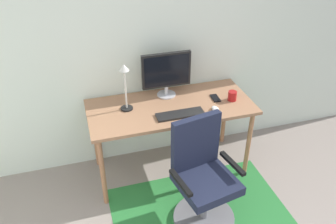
{
  "coord_description": "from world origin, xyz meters",
  "views": [
    {
      "loc": [
        -0.55,
        -0.85,
        2.46
      ],
      "look_at": [
        0.16,
        1.54,
        0.87
      ],
      "focal_mm": 37.52,
      "sensor_mm": 36.0,
      "label": 1
    }
  ],
  "objects": [
    {
      "name": "monitor",
      "position": [
        0.27,
        1.99,
        1.01
      ],
      "size": [
        0.47,
        0.18,
        0.44
      ],
      "color": "#B2B2B7",
      "rests_on": "desk"
    },
    {
      "name": "coffee_cup",
      "position": [
        0.84,
        1.72,
        0.81
      ],
      "size": [
        0.08,
        0.08,
        0.09
      ],
      "primitive_type": "cylinder",
      "color": "#A21818",
      "rests_on": "desk"
    },
    {
      "name": "desk_lamp",
      "position": [
        -0.14,
        1.85,
        1.06
      ],
      "size": [
        0.11,
        0.11,
        0.45
      ],
      "color": "black",
      "rests_on": "desk"
    },
    {
      "name": "area_rug",
      "position": [
        0.34,
        1.16,
        0.0
      ],
      "size": [
        1.54,
        1.01,
        0.01
      ],
      "primitive_type": "cube",
      "color": "#277032",
      "rests_on": "ground"
    },
    {
      "name": "desk",
      "position": [
        0.26,
        1.79,
        0.69
      ],
      "size": [
        1.53,
        0.68,
        0.77
      ],
      "color": "#996C4C",
      "rests_on": "ground"
    },
    {
      "name": "wall_back",
      "position": [
        0.0,
        2.2,
        1.3
      ],
      "size": [
        6.0,
        0.1,
        2.6
      ],
      "primitive_type": "cube",
      "color": "silver",
      "rests_on": "ground"
    },
    {
      "name": "office_chair",
      "position": [
        0.33,
        1.11,
        0.39
      ],
      "size": [
        0.58,
        0.53,
        0.97
      ],
      "rotation": [
        0.0,
        0.0,
        0.19
      ],
      "color": "slate",
      "rests_on": "ground"
    },
    {
      "name": "cell_phone",
      "position": [
        0.7,
        1.79,
        0.77
      ],
      "size": [
        0.08,
        0.14,
        0.01
      ],
      "primitive_type": "cube",
      "rotation": [
        0.0,
        0.0,
        -0.05
      ],
      "color": "black",
      "rests_on": "desk"
    },
    {
      "name": "computer_mouse",
      "position": [
        0.62,
        1.59,
        0.78
      ],
      "size": [
        0.06,
        0.1,
        0.03
      ],
      "primitive_type": "ellipsoid",
      "color": "white",
      "rests_on": "desk"
    },
    {
      "name": "keyboard",
      "position": [
        0.29,
        1.61,
        0.77
      ],
      "size": [
        0.43,
        0.13,
        0.02
      ],
      "primitive_type": "cube",
      "color": "black",
      "rests_on": "desk"
    }
  ]
}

